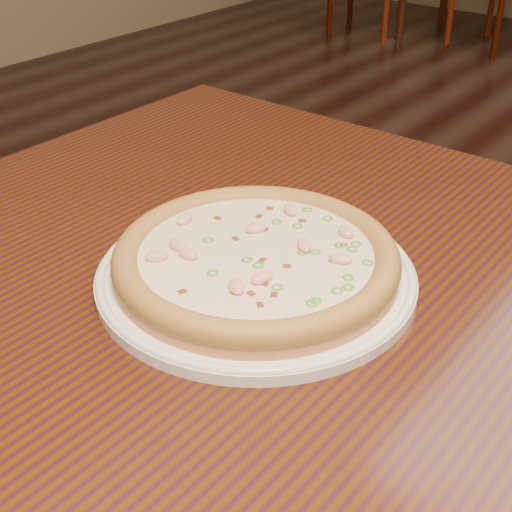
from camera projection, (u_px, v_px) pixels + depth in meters
The scene contains 3 objects.
hero_table at pixel (373, 376), 0.76m from camera, with size 1.20×0.80×0.75m.
plate at pixel (256, 274), 0.73m from camera, with size 0.33×0.33×0.02m.
pizza at pixel (256, 258), 0.72m from camera, with size 0.29×0.29×0.03m.
Camera 1 is at (0.04, -0.59, 1.15)m, focal length 50.00 mm.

